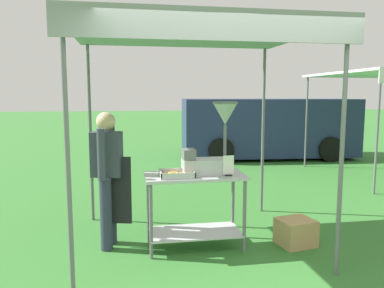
% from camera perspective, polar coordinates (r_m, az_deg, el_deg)
% --- Properties ---
extents(ground_plane, '(70.00, 70.00, 0.00)m').
position_cam_1_polar(ground_plane, '(9.56, -3.52, -3.61)').
color(ground_plane, '#33702D').
extents(stall_canopy, '(2.76, 2.39, 2.55)m').
position_cam_1_polar(stall_canopy, '(4.54, 0.23, 15.42)').
color(stall_canopy, slate).
rests_on(stall_canopy, ground).
extents(donut_cart, '(1.16, 0.59, 0.88)m').
position_cam_1_polar(donut_cart, '(4.56, 0.43, -7.79)').
color(donut_cart, '#B7B7BC').
rests_on(donut_cart, ground).
extents(donut_tray, '(0.39, 0.31, 0.07)m').
position_cam_1_polar(donut_tray, '(4.36, -2.21, -4.58)').
color(donut_tray, '#B7B7BC').
rests_on(donut_tray, donut_cart).
extents(donut_fryer, '(0.64, 0.29, 0.84)m').
position_cam_1_polar(donut_fryer, '(4.49, 3.07, -0.11)').
color(donut_fryer, '#B7B7BC').
rests_on(donut_fryer, donut_cart).
extents(menu_sign, '(0.13, 0.05, 0.23)m').
position_cam_1_polar(menu_sign, '(4.42, 5.41, -3.44)').
color(menu_sign, black).
rests_on(menu_sign, donut_cart).
extents(vendor, '(0.47, 0.54, 1.61)m').
position_cam_1_polar(vendor, '(4.62, -12.38, -4.12)').
color(vendor, '#2D3347').
rests_on(vendor, ground).
extents(supply_crate, '(0.47, 0.43, 0.32)m').
position_cam_1_polar(supply_crate, '(4.92, 15.12, -12.50)').
color(supply_crate, tan).
rests_on(supply_crate, ground).
extents(van_navy, '(4.98, 2.39, 1.69)m').
position_cam_1_polar(van_navy, '(11.39, 11.12, 2.48)').
color(van_navy, navy).
rests_on(van_navy, ground).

